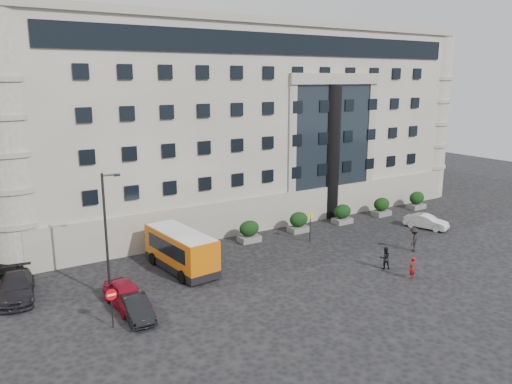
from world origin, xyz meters
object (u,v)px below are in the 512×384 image
red_truck (15,238)px  parked_car_c (16,287)px  bus_stop_sign (310,222)px  no_entry_sign (112,300)px  white_taxi (426,222)px  hedge_d (342,214)px  hedge_f (417,200)px  parked_car_d (6,259)px  pedestrian_c (414,239)px  hedge_e (382,207)px  pedestrian_b (385,258)px  pedestrian_a (412,268)px  parked_car_a (127,295)px  hedge_a (193,242)px  minibus (181,249)px  hedge_b (249,231)px  street_lamp (107,231)px  parked_car_b (136,308)px  hedge_c (299,222)px

red_truck → parked_car_c: bearing=-105.2°
bus_stop_sign → no_entry_sign: size_ratio=1.09×
white_taxi → hedge_d: bearing=115.1°
hedge_d → hedge_f: 10.40m
parked_car_d → white_taxi: bearing=-8.1°
white_taxi → pedestrian_c: 6.95m
hedge_e → parked_car_c: bearing=-177.0°
hedge_d → pedestrian_b: 11.73m
pedestrian_a → parked_car_a: bearing=-34.4°
hedge_a → white_taxi: 21.71m
no_entry_sign → pedestrian_b: (19.35, -1.65, -0.83)m
red_truck → parked_car_a: size_ratio=1.25×
hedge_f → red_truck: (-38.01, 6.66, 0.52)m
no_entry_sign → pedestrian_c: size_ratio=1.18×
hedge_f → minibus: (-28.26, -2.83, 0.65)m
pedestrian_c → minibus: bearing=-51.3°
pedestrian_a → no_entry_sign: bearing=-27.0°
hedge_a → hedge_b: (5.20, 0.00, 0.00)m
hedge_d → street_lamp: street_lamp is taller
pedestrian_b → parked_car_a: bearing=13.6°
hedge_e → parked_car_b: (-28.30, -8.35, -0.30)m
bus_stop_sign → parked_car_b: size_ratio=0.66×
hedge_d → pedestrian_c: pedestrian_c is taller
no_entry_sign → hedge_e: bearing=16.5°
hedge_e → parked_car_c: 33.85m
hedge_b → hedge_d: size_ratio=1.00×
red_truck → parked_car_d: 2.86m
hedge_d → minibus: bearing=-171.0°
hedge_f → no_entry_sign: size_ratio=0.79×
hedge_d → bus_stop_sign: (-6.10, -2.80, 0.80)m
parked_car_d → pedestrian_c: bearing=-17.6°
hedge_a → bus_stop_sign: size_ratio=0.73×
pedestrian_a → parked_car_d: bearing=-51.2°
street_lamp → parked_car_c: bearing=149.2°
white_taxi → pedestrian_a: pedestrian_a is taller
hedge_c → parked_car_c: size_ratio=0.36×
hedge_b → white_taxi: size_ratio=0.47×
red_truck → hedge_e: bearing=-20.1°
hedge_b → hedge_e: same height
hedge_c → pedestrian_c: (4.72, -9.00, 0.05)m
hedge_d → white_taxi: 7.64m
street_lamp → parked_car_a: bearing=-76.6°
hedge_b → parked_car_d: (-18.20, 4.08, -0.20)m
red_truck → parked_car_d: bearing=-119.5°
hedge_d → hedge_e: (5.20, 0.00, 0.00)m
pedestrian_b → hedge_b: bearing=-38.0°
street_lamp → parked_car_d: bearing=119.7°
hedge_c → parked_car_b: 19.75m
street_lamp → no_entry_sign: street_lamp is taller
minibus → pedestrian_c: bearing=-25.1°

